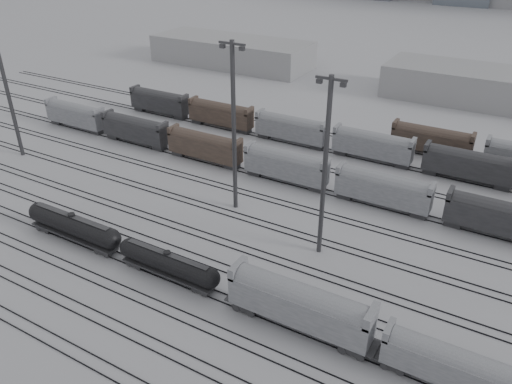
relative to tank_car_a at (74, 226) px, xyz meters
The scene contains 13 objects.
ground 26.79m from the tank_car_a, ahead, with size 900.00×900.00×0.00m, color #BCBDC2.
tracks 31.44m from the tank_car_a, 31.76° to the left, with size 220.00×71.50×0.16m.
tank_car_a is the anchor object (origin of this frame).
tank_car_b 16.78m from the tank_car_a, ahead, with size 15.31×2.55×3.78m.
hopper_car_a 35.00m from the tank_car_a, ahead, with size 16.43×3.27×5.88m.
hopper_car_b 51.23m from the tank_car_a, ahead, with size 13.65×2.71×4.88m.
light_mast_a 37.45m from the tank_car_a, 153.73° to the left, with size 4.42×0.71×27.65m.
light_mast_b 26.78m from the tank_car_a, 52.72° to the left, with size 4.16×0.67×25.98m.
light_mast_c 35.94m from the tank_car_a, 25.45° to the left, with size 3.93×0.63×24.56m.
bg_string_near 46.50m from the tank_car_a, 41.81° to the left, with size 151.00×3.00×5.60m.
bg_string_mid 64.83m from the tank_car_a, 46.46° to the left, with size 151.00×3.00×5.60m.
warehouse_left 99.75m from the tank_car_a, 109.53° to the left, with size 50.00×18.00×8.00m, color gray.
warehouse_mid 100.91m from the tank_car_a, 68.70° to the left, with size 40.00×18.00×8.00m, color gray.
Camera 1 is at (24.94, -37.37, 40.08)m, focal length 35.00 mm.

